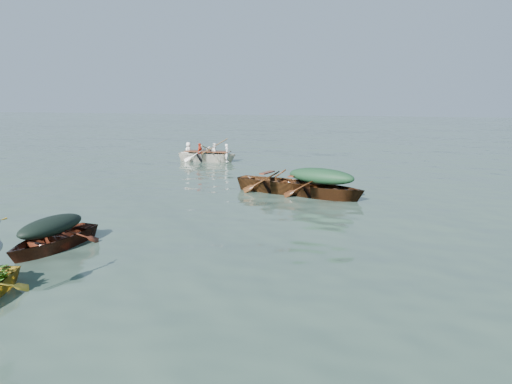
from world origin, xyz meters
The scene contains 10 objects.
ground centered at (0.00, 0.00, 0.00)m, with size 140.00×140.00×0.00m, color #374D40.
dark_covered_boat centered at (-3.41, -1.34, 0.00)m, with size 1.19×3.21×0.77m, color #4C2011.
green_tarp_boat centered at (1.47, 5.77, 0.00)m, with size 1.31×4.22×0.97m, color #43220F.
open_wooden_boat centered at (0.03, 6.23, 0.00)m, with size 1.41×4.53×1.07m, color #4F2C13.
rowed_boat centered at (-5.30, 13.20, 0.00)m, with size 1.26×4.21×1.00m, color white.
dark_tarp_cover centered at (-3.41, -1.34, 0.59)m, with size 0.66×1.77×0.40m, color black.
green_tarp_cover centered at (1.47, 5.77, 0.75)m, with size 0.72×2.32×0.52m, color #193E25.
thwart_benches centered at (0.03, 6.23, 0.55)m, with size 0.85×2.27×0.04m, color #552313, non-canonical shape.
rowers centered at (-5.30, 13.20, 0.88)m, with size 1.14×2.95×0.76m, color white.
oars centered at (-5.30, 13.20, 0.53)m, with size 2.60×0.60×0.06m, color olive, non-canonical shape.
Camera 1 is at (3.65, -10.26, 3.33)m, focal length 35.00 mm.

